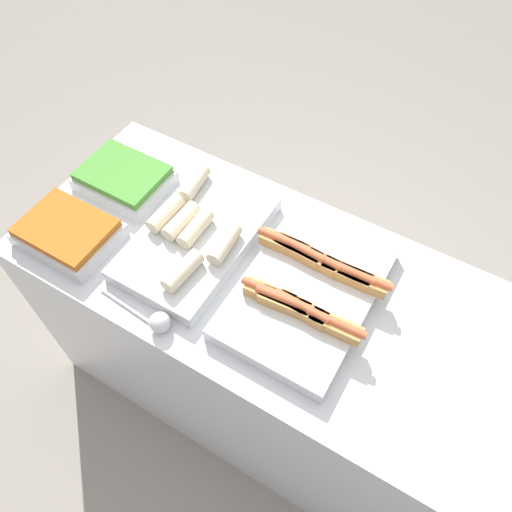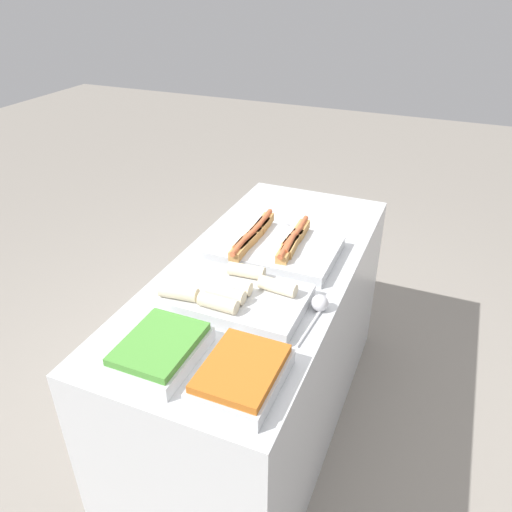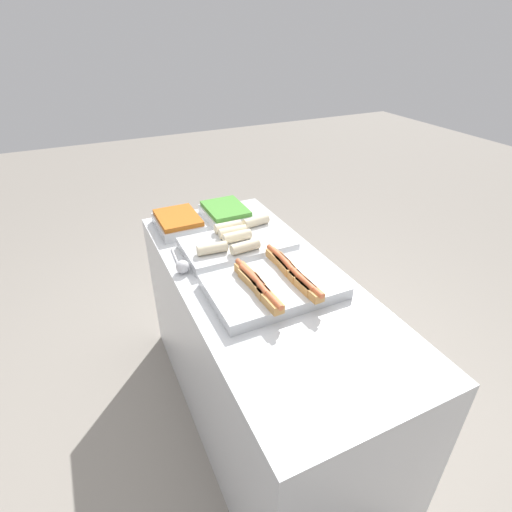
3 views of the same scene
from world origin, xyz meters
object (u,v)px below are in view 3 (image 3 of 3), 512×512
tray_hotdogs (274,285)px  serving_spoon_near (182,266)px  tray_wraps (237,243)px  tray_side_front (178,222)px  tray_side_back (226,213)px

tray_hotdogs → serving_spoon_near: 0.43m
tray_hotdogs → tray_wraps: size_ratio=1.03×
tray_side_front → serving_spoon_near: 0.43m
tray_hotdogs → serving_spoon_near: tray_hotdogs is taller
tray_side_back → serving_spoon_near: 0.56m
tray_hotdogs → tray_wraps: same height
tray_side_back → serving_spoon_near: bearing=-41.7°
serving_spoon_near → tray_side_front: bearing=166.1°
tray_side_front → serving_spoon_near: tray_side_front is taller
tray_side_back → serving_spoon_near: (0.42, -0.37, -0.01)m
tray_hotdogs → serving_spoon_near: size_ratio=2.11×
tray_hotdogs → tray_side_front: bearing=-165.1°
tray_hotdogs → tray_side_front: 0.75m
tray_hotdogs → tray_side_front: tray_hotdogs is taller
tray_side_front → tray_side_back: bearing=90.0°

